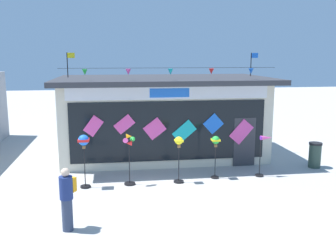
% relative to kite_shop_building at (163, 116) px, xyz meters
% --- Properties ---
extents(ground_plane, '(80.00, 80.00, 0.00)m').
position_rel_kite_shop_building_xyz_m(ground_plane, '(-0.69, -5.31, -1.81)').
color(ground_plane, '#ADAAA5').
extents(kite_shop_building, '(9.00, 5.27, 4.61)m').
position_rel_kite_shop_building_xyz_m(kite_shop_building, '(0.00, 0.00, 0.00)').
color(kite_shop_building, beige).
rests_on(kite_shop_building, ground_plane).
extents(wind_spinner_far_left, '(0.37, 0.37, 1.86)m').
position_rel_kite_shop_building_xyz_m(wind_spinner_far_left, '(-3.19, -3.86, -0.33)').
color(wind_spinner_far_left, black).
rests_on(wind_spinner_far_left, ground_plane).
extents(wind_spinner_left, '(0.43, 0.39, 1.84)m').
position_rel_kite_shop_building_xyz_m(wind_spinner_left, '(-1.66, -3.81, -0.63)').
color(wind_spinner_left, black).
rests_on(wind_spinner_left, ground_plane).
extents(wind_spinner_center_left, '(0.36, 0.36, 1.68)m').
position_rel_kite_shop_building_xyz_m(wind_spinner_center_left, '(0.09, -3.80, -0.61)').
color(wind_spinner_center_left, black).
rests_on(wind_spinner_center_left, ground_plane).
extents(wind_spinner_center_right, '(0.30, 0.30, 1.60)m').
position_rel_kite_shop_building_xyz_m(wind_spinner_center_right, '(1.50, -3.51, -0.57)').
color(wind_spinner_center_right, black).
rests_on(wind_spinner_center_right, ground_plane).
extents(wind_spinner_right, '(0.59, 0.31, 1.56)m').
position_rel_kite_shop_building_xyz_m(wind_spinner_right, '(3.35, -3.53, -0.77)').
color(wind_spinner_right, black).
rests_on(wind_spinner_right, ground_plane).
extents(person_near_camera, '(0.43, 0.48, 1.68)m').
position_rel_kite_shop_building_xyz_m(person_near_camera, '(-3.40, -7.10, -0.92)').
color(person_near_camera, '#333D56').
rests_on(person_near_camera, ground_plane).
extents(trash_bin, '(0.52, 0.52, 1.03)m').
position_rel_kite_shop_building_xyz_m(trash_bin, '(5.86, -2.75, -1.29)').
color(trash_bin, '#2D4238').
rests_on(trash_bin, ground_plane).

